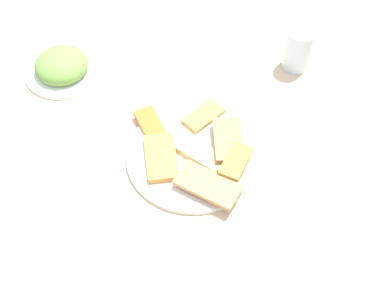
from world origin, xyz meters
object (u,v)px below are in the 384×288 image
(drinking_glass, at_px, (298,49))
(paper_napkin, at_px, (198,278))
(pide_platter, at_px, (193,154))
(salad_plate_greens, at_px, (62,67))
(fork, at_px, (188,277))
(dining_table, at_px, (192,169))
(spoon, at_px, (207,276))

(drinking_glass, bearing_deg, paper_napkin, -27.85)
(pide_platter, distance_m, salad_plate_greens, 0.43)
(pide_platter, bearing_deg, fork, -5.89)
(fork, bearing_deg, paper_napkin, 103.83)
(salad_plate_greens, bearing_deg, dining_table, 49.51)
(drinking_glass, distance_m, paper_napkin, 0.64)
(salad_plate_greens, height_order, drinking_glass, drinking_glass)
(drinking_glass, relative_size, spoon, 0.60)
(fork, relative_size, spoon, 0.99)
(dining_table, height_order, spoon, spoon)
(salad_plate_greens, height_order, spoon, salad_plate_greens)
(paper_napkin, xyz_separation_m, spoon, (0.00, 0.02, 0.00))
(drinking_glass, bearing_deg, fork, -29.26)
(pide_platter, xyz_separation_m, fork, (0.29, -0.03, -0.01))
(pide_platter, xyz_separation_m, spoon, (0.29, 0.01, -0.01))
(dining_table, bearing_deg, fork, -5.57)
(drinking_glass, distance_m, spoon, 0.63)
(dining_table, bearing_deg, pide_platter, -1.64)
(salad_plate_greens, relative_size, spoon, 1.01)
(pide_platter, xyz_separation_m, salad_plate_greens, (-0.29, -0.31, 0.01))
(paper_napkin, bearing_deg, drinking_glass, 152.15)
(salad_plate_greens, distance_m, paper_napkin, 0.65)
(dining_table, bearing_deg, drinking_glass, 131.59)
(dining_table, height_order, drinking_glass, drinking_glass)
(pide_platter, bearing_deg, drinking_glass, 134.05)
(spoon, bearing_deg, fork, -70.80)
(fork, bearing_deg, pide_platter, -172.06)
(fork, bearing_deg, spoon, 103.83)
(fork, bearing_deg, dining_table, -171.74)
(pide_platter, xyz_separation_m, paper_napkin, (0.29, -0.01, -0.01))
(salad_plate_greens, bearing_deg, fork, 26.15)
(dining_table, bearing_deg, salad_plate_greens, -130.49)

